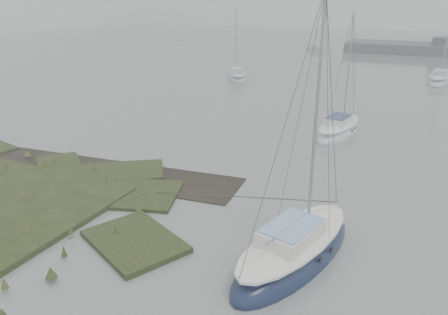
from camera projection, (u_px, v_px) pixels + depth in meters
ground at (326, 87)px, 41.14m from camera, size 160.00×160.00×0.00m
sailboat_main at (294, 252)px, 14.19m from camera, size 3.50×6.70×9.03m
sailboat_white at (339, 130)px, 27.10m from camera, size 2.57×5.74×7.81m
sailboat_far_a at (236, 77)px, 44.96m from camera, size 4.22×5.50×7.54m
sailboat_far_b at (439, 80)px, 43.13m from camera, size 2.64×6.16×8.43m
sailboat_far_c at (317, 50)px, 68.14m from camera, size 4.55×4.21×6.60m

